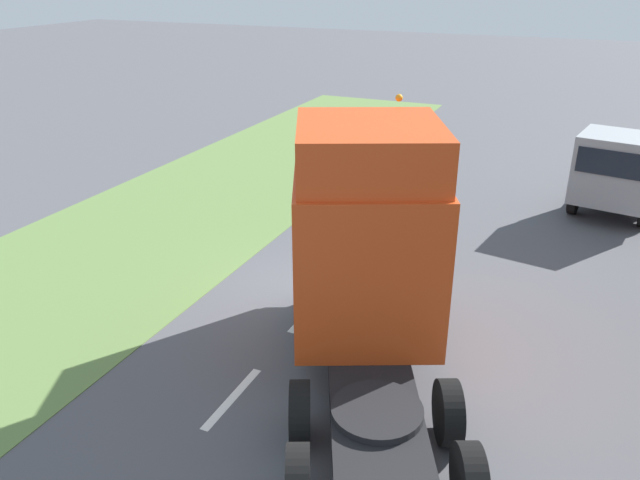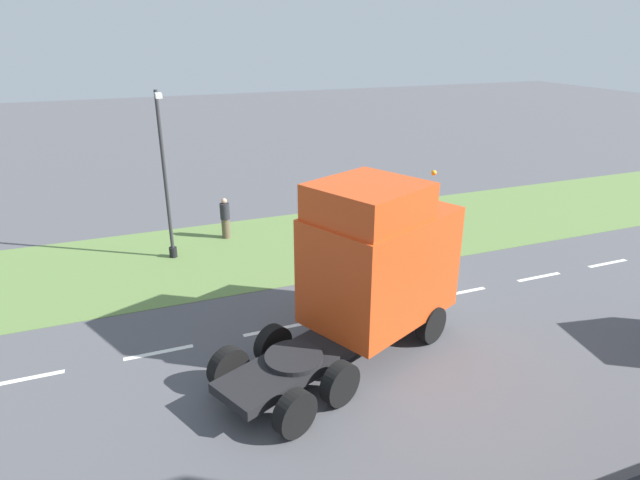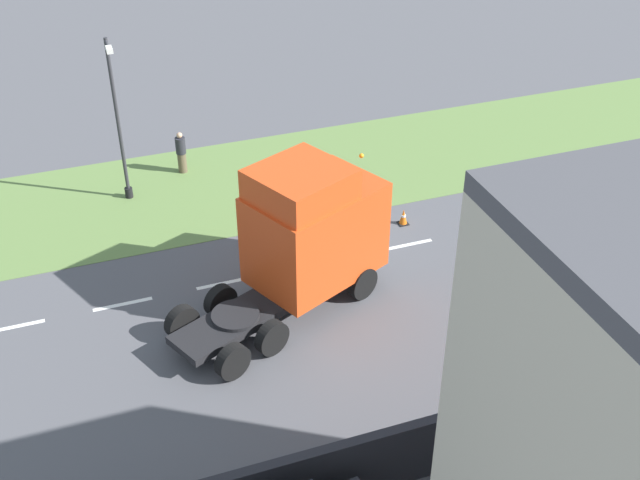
{
  "view_description": "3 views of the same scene",
  "coord_description": "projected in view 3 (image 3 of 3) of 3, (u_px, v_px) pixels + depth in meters",
  "views": [
    {
      "loc": [
        4.93,
        -11.36,
        6.91
      ],
      "look_at": [
        -0.28,
        0.55,
        1.16
      ],
      "focal_mm": 35.0,
      "sensor_mm": 36.0,
      "label": 1
    },
    {
      "loc": [
        12.87,
        -7.51,
        8.03
      ],
      "look_at": [
        -3.08,
        -1.28,
        1.26
      ],
      "focal_mm": 30.0,
      "sensor_mm": 36.0,
      "label": 2
    },
    {
      "loc": [
        20.23,
        -7.96,
        15.24
      ],
      "look_at": [
        0.52,
        -0.86,
        1.28
      ],
      "focal_mm": 45.0,
      "sensor_mm": 36.0,
      "label": 3
    }
  ],
  "objects": [
    {
      "name": "traffic_cone_lead",
      "position": [
        403.0,
        217.0,
        28.2
      ],
      "size": [
        0.36,
        0.36,
        0.58
      ],
      "color": "black",
      "rests_on": "ground"
    },
    {
      "name": "boundary_wall",
      "position": [
        475.0,
        433.0,
        18.99
      ],
      "size": [
        0.25,
        24.0,
        1.79
      ],
      "color": "#232328",
      "rests_on": "ground"
    },
    {
      "name": "lamp_post",
      "position": [
        119.0,
        128.0,
        28.21
      ],
      "size": [
        1.26,
        0.29,
        6.13
      ],
      "color": "black",
      "rests_on": "ground"
    },
    {
      "name": "pedestrian",
      "position": [
        181.0,
        153.0,
        31.06
      ],
      "size": [
        0.39,
        0.39,
        1.7
      ],
      "color": "brown",
      "rests_on": "ground"
    },
    {
      "name": "ground_plane",
      "position": [
        339.0,
        259.0,
        26.54
      ],
      "size": [
        120.0,
        120.0,
        0.0
      ],
      "primitive_type": "plane",
      "color": "#515156",
      "rests_on": "ground"
    },
    {
      "name": "lorry_cab",
      "position": [
        308.0,
        234.0,
        23.61
      ],
      "size": [
        5.1,
        7.21,
        4.69
      ],
      "rotation": [
        0.0,
        0.0,
        0.43
      ],
      "color": "black",
      "rests_on": "ground"
    },
    {
      "name": "grass_verge",
      "position": [
        284.0,
        176.0,
        31.23
      ],
      "size": [
        7.0,
        44.0,
        0.01
      ],
      "color": "#607F42",
      "rests_on": "ground"
    },
    {
      "name": "lane_markings",
      "position": [
        319.0,
        263.0,
        26.34
      ],
      "size": [
        0.16,
        21.0,
        0.0
      ],
      "color": "white",
      "rests_on": "ground"
    }
  ]
}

